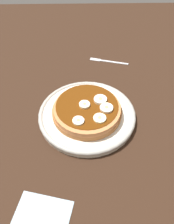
% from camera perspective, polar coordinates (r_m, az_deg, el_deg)
% --- Properties ---
extents(ground_plane, '(1.40, 1.40, 0.03)m').
position_cam_1_polar(ground_plane, '(0.67, -0.00, -2.22)').
color(ground_plane, black).
extents(plate, '(0.26, 0.26, 0.02)m').
position_cam_1_polar(plate, '(0.65, -0.00, -0.71)').
color(plate, silver).
rests_on(plate, ground_plane).
extents(pancake_stack, '(0.18, 0.18, 0.03)m').
position_cam_1_polar(pancake_stack, '(0.64, -0.26, 0.49)').
color(pancake_stack, '#A46334').
rests_on(pancake_stack, plate).
extents(banana_slice_0, '(0.03, 0.03, 0.01)m').
position_cam_1_polar(banana_slice_0, '(0.62, -0.58, 1.47)').
color(banana_slice_0, '#FDEBBC').
rests_on(banana_slice_0, pancake_stack).
extents(banana_slice_1, '(0.03, 0.03, 0.01)m').
position_cam_1_polar(banana_slice_1, '(0.59, -2.01, -2.06)').
color(banana_slice_1, '#F2E8C3').
rests_on(banana_slice_1, pancake_stack).
extents(banana_slice_2, '(0.03, 0.03, 0.01)m').
position_cam_1_polar(banana_slice_2, '(0.64, 3.10, 2.84)').
color(banana_slice_2, beige).
rests_on(banana_slice_2, pancake_stack).
extents(banana_slice_3, '(0.03, 0.03, 0.01)m').
position_cam_1_polar(banana_slice_3, '(0.59, 2.95, -1.48)').
color(banana_slice_3, '#F5F0B9').
rests_on(banana_slice_3, pancake_stack).
extents(banana_slice_4, '(0.03, 0.03, 0.01)m').
position_cam_1_polar(banana_slice_4, '(0.62, 4.52, 0.89)').
color(banana_slice_4, '#F4E0BC').
rests_on(banana_slice_4, pancake_stack).
extents(napkin, '(0.13, 0.13, 0.00)m').
position_cam_1_polar(napkin, '(0.53, -10.87, -23.85)').
color(napkin, '#99B2BF').
rests_on(napkin, ground_plane).
extents(fork, '(0.04, 0.13, 0.01)m').
position_cam_1_polar(fork, '(0.85, 4.55, 11.68)').
color(fork, silver).
rests_on(fork, ground_plane).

